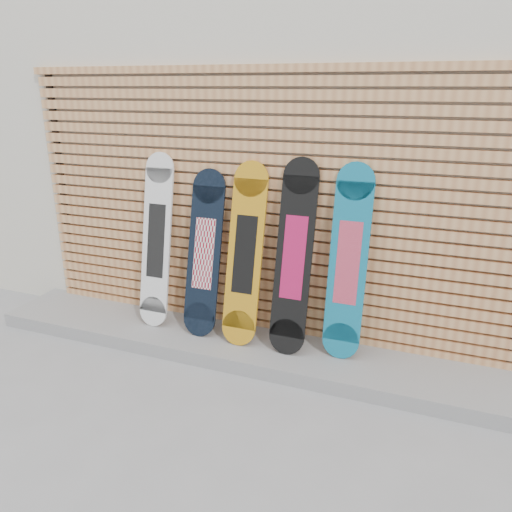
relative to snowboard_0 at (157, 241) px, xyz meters
The scene contains 9 objects.
ground 1.55m from the snowboard_0, 37.18° to the right, with size 80.00×80.00×0.00m, color gray.
building 3.26m from the snowboard_0, 60.72° to the left, with size 12.00×5.00×3.60m, color beige.
concrete_step 1.19m from the snowboard_0, ahead, with size 4.60×0.70×0.12m, color gray.
slat_wall 0.96m from the snowboard_0, 12.37° to the left, with size 4.26×0.08×2.29m.
snowboard_0 is the anchor object (origin of this frame).
snowboard_1 0.47m from the snowboard_0, ahead, with size 0.29×0.36×1.38m.
snowboard_2 0.84m from the snowboard_0, ahead, with size 0.29×0.38×1.47m.
snowboard_3 1.25m from the snowboard_0, ahead, with size 0.29×0.38×1.51m.
snowboard_4 1.66m from the snowboard_0, ahead, with size 0.29×0.29×1.50m.
Camera 1 is at (1.25, -2.77, 2.15)m, focal length 35.00 mm.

